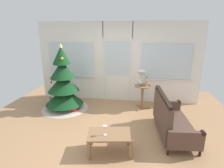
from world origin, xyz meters
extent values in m
plane|color=#AD7F56|center=(0.00, 0.00, 0.00)|extent=(6.76, 6.76, 0.00)
cube|color=white|center=(-1.52, 2.09, 1.27)|extent=(2.15, 0.08, 2.55)
cube|color=white|center=(1.52, 2.09, 1.27)|extent=(2.15, 0.08, 2.55)
cube|color=white|center=(0.00, 2.09, 2.30)|extent=(0.94, 0.08, 0.50)
cube|color=silver|center=(0.00, 2.05, 1.02)|extent=(0.90, 0.05, 2.05)
cube|color=white|center=(0.00, 2.03, 0.45)|extent=(0.78, 0.02, 0.80)
cube|color=silver|center=(0.00, 2.03, 1.40)|extent=(0.78, 0.01, 1.10)
cube|color=silver|center=(-1.52, 2.03, 1.35)|extent=(1.50, 0.01, 1.10)
cube|color=silver|center=(1.52, 2.03, 1.35)|extent=(1.50, 0.01, 1.10)
cube|color=silver|center=(-1.52, 2.02, 0.78)|extent=(1.59, 0.06, 0.03)
cube|color=silver|center=(1.52, 2.02, 0.78)|extent=(1.59, 0.06, 0.03)
cylinder|color=#4C331E|center=(-1.47, 1.12, 0.11)|extent=(0.10, 0.10, 0.21)
cone|color=beige|center=(-1.47, 1.12, 0.05)|extent=(1.38, 1.38, 0.10)
cone|color=#14421E|center=(-1.47, 1.12, 0.40)|extent=(1.11, 1.11, 0.50)
cone|color=#14421E|center=(-1.47, 1.12, 0.81)|extent=(0.91, 0.91, 0.50)
cone|color=#14421E|center=(-1.47, 1.12, 1.21)|extent=(0.71, 0.71, 0.50)
cone|color=#14421E|center=(-1.47, 1.12, 1.61)|extent=(0.51, 0.51, 0.50)
cone|color=#E0BC4C|center=(-1.47, 1.12, 1.88)|extent=(0.12, 0.12, 0.12)
sphere|color=red|center=(-1.81, 1.03, 0.83)|extent=(0.06, 0.06, 0.06)
sphere|color=gold|center=(-1.38, 0.94, 1.54)|extent=(0.08, 0.08, 0.08)
sphere|color=silver|center=(-1.86, 1.16, 0.85)|extent=(0.06, 0.06, 0.06)
sphere|color=#264CB2|center=(-1.75, 0.79, 0.42)|extent=(0.06, 0.06, 0.06)
sphere|color=red|center=(-1.79, 1.29, 0.89)|extent=(0.08, 0.08, 0.08)
cylinder|color=black|center=(1.91, -0.62, 0.07)|extent=(0.05, 0.05, 0.14)
cylinder|color=black|center=(1.77, 0.85, 0.07)|extent=(0.05, 0.05, 0.14)
cylinder|color=black|center=(1.31, -0.67, 0.07)|extent=(0.05, 0.05, 0.14)
cylinder|color=black|center=(1.17, 0.79, 0.07)|extent=(0.05, 0.05, 0.14)
cube|color=brown|center=(1.54, 0.09, 0.21)|extent=(0.85, 1.47, 0.14)
cube|color=brown|center=(1.24, 0.06, 0.59)|extent=(0.25, 1.42, 0.62)
cube|color=black|center=(1.24, 0.06, 0.93)|extent=(0.21, 1.39, 0.06)
cube|color=brown|center=(1.61, -0.66, 0.33)|extent=(0.67, 0.15, 0.38)
cylinder|color=black|center=(1.90, -0.63, 0.50)|extent=(0.10, 0.10, 0.09)
cube|color=brown|center=(1.47, 0.83, 0.33)|extent=(0.67, 0.15, 0.38)
cylinder|color=black|center=(1.76, 0.86, 0.50)|extent=(0.10, 0.10, 0.09)
cylinder|color=#8E6642|center=(0.83, 1.46, 0.71)|extent=(0.48, 0.48, 0.02)
cylinder|color=#8E6642|center=(0.83, 1.46, 0.35)|extent=(0.07, 0.07, 0.70)
cube|color=#8E6642|center=(0.99, 1.46, 0.02)|extent=(0.20, 0.05, 0.04)
cube|color=#8E6642|center=(0.75, 1.59, 0.02)|extent=(0.14, 0.20, 0.04)
cube|color=#8E6642|center=(0.75, 1.32, 0.02)|extent=(0.14, 0.20, 0.04)
sphere|color=silver|center=(0.77, 1.50, 0.80)|extent=(0.16, 0.16, 0.16)
cylinder|color=silver|center=(0.77, 1.50, 0.93)|extent=(0.02, 0.02, 0.06)
cone|color=silver|center=(0.77, 1.50, 1.06)|extent=(0.28, 0.28, 0.20)
cylinder|color=tan|center=(0.93, 1.40, 0.80)|extent=(0.09, 0.09, 0.16)
sphere|color=tan|center=(0.93, 1.40, 0.88)|extent=(0.10, 0.10, 0.10)
cylinder|color=#4C7042|center=(0.91, 1.40, 0.98)|extent=(0.07, 0.01, 0.17)
cylinder|color=#4C7042|center=(0.93, 1.40, 0.98)|extent=(0.01, 0.01, 0.18)
cylinder|color=#4C7042|center=(0.95, 1.40, 0.98)|extent=(0.07, 0.01, 0.17)
cube|color=#8E6642|center=(0.20, -0.73, 0.38)|extent=(0.91, 0.65, 0.03)
cube|color=#8E6642|center=(-0.14, -1.01, 0.18)|extent=(0.05, 0.05, 0.36)
cube|color=#8E6642|center=(0.61, -0.89, 0.18)|extent=(0.05, 0.05, 0.36)
cube|color=#8E6642|center=(-0.21, -0.57, 0.18)|extent=(0.05, 0.05, 0.36)
cube|color=#8E6642|center=(0.54, -0.45, 0.18)|extent=(0.05, 0.05, 0.36)
cylinder|color=silver|center=(0.12, -0.79, 0.40)|extent=(0.06, 0.06, 0.01)
cylinder|color=silver|center=(0.12, -0.79, 0.45)|extent=(0.01, 0.01, 0.10)
cone|color=silver|center=(0.12, -0.79, 0.54)|extent=(0.08, 0.08, 0.09)
cube|color=red|center=(-1.13, 0.92, 0.09)|extent=(0.18, 0.16, 0.18)
camera|label=1|loc=(0.70, -3.82, 2.31)|focal=29.82mm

